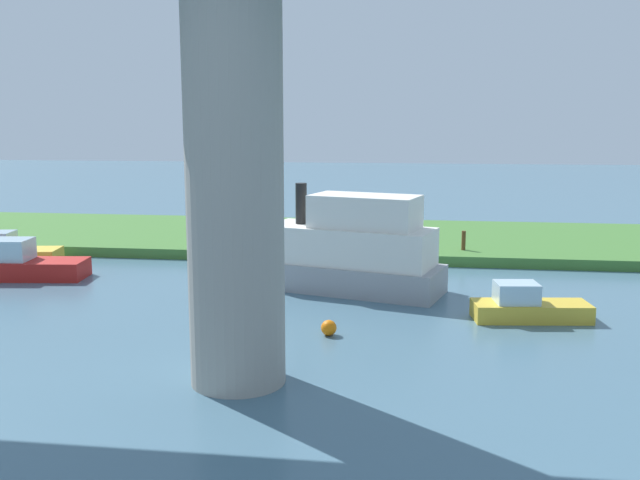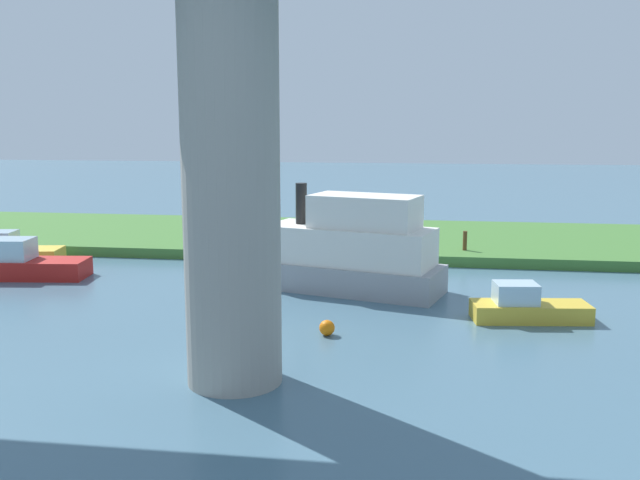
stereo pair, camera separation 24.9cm
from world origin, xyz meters
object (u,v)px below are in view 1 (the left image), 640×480
at_px(mooring_post, 464,240).
at_px(riverboat_paddlewheel, 21,264).
at_px(pontoon_yellow, 6,252).
at_px(marker_buoy, 329,328).
at_px(motorboat_white, 527,307).
at_px(person_on_bank, 415,232).
at_px(skiff_small, 345,251).
at_px(bridge_pylon, 235,181).

distance_m(mooring_post, riverboat_paddlewheel, 20.26).
distance_m(pontoon_yellow, marker_buoy, 18.89).
height_order(pontoon_yellow, motorboat_white, pontoon_yellow).
xyz_separation_m(person_on_bank, motorboat_white, (-3.84, 11.29, -0.74)).
relative_size(motorboat_white, marker_buoy, 8.10).
xyz_separation_m(person_on_bank, riverboat_paddlewheel, (16.79, 7.64, -0.59)).
distance_m(person_on_bank, skiff_small, 8.30).
height_order(person_on_bank, riverboat_paddlewheel, person_on_bank).
distance_m(bridge_pylon, motorboat_white, 11.85).
bearing_deg(mooring_post, motorboat_white, 98.28).
height_order(skiff_small, marker_buoy, skiff_small).
distance_m(mooring_post, skiff_small, 8.55).
relative_size(bridge_pylon, person_on_bank, 7.53).
height_order(riverboat_paddlewheel, motorboat_white, riverboat_paddlewheel).
bearing_deg(riverboat_paddlewheel, motorboat_white, 169.97).
relative_size(skiff_small, riverboat_paddlewheel, 1.64).
height_order(bridge_pylon, marker_buoy, bridge_pylon).
xyz_separation_m(bridge_pylon, motorboat_white, (-8.34, -6.93, -4.77)).
distance_m(skiff_small, marker_buoy, 6.27).
xyz_separation_m(skiff_small, marker_buoy, (-0.09, 6.13, -1.32)).
bearing_deg(motorboat_white, pontoon_yellow, -15.50).
height_order(skiff_small, motorboat_white, skiff_small).
xyz_separation_m(skiff_small, riverboat_paddlewheel, (14.05, -0.19, -0.96)).
bearing_deg(marker_buoy, motorboat_white, -157.61).
distance_m(bridge_pylon, skiff_small, 11.16).
bearing_deg(pontoon_yellow, skiff_small, 169.89).
distance_m(bridge_pylon, pontoon_yellow, 20.40).
bearing_deg(pontoon_yellow, person_on_bank, -165.71).
bearing_deg(person_on_bank, skiff_small, 70.70).
bearing_deg(person_on_bank, riverboat_paddlewheel, 24.46).
height_order(mooring_post, skiff_small, skiff_small).
distance_m(mooring_post, motorboat_white, 10.43).
xyz_separation_m(pontoon_yellow, marker_buoy, (-16.56, 9.07, -0.30)).
xyz_separation_m(mooring_post, motorboat_white, (-1.50, 10.31, -0.50)).
bearing_deg(bridge_pylon, marker_buoy, -113.43).
relative_size(mooring_post, riverboat_paddlewheel, 0.18).
relative_size(mooring_post, motorboat_white, 0.23).
bearing_deg(motorboat_white, person_on_bank, -71.19).
bearing_deg(marker_buoy, bridge_pylon, 66.57).
xyz_separation_m(riverboat_paddlewheel, motorboat_white, (-20.63, 3.65, -0.15)).
xyz_separation_m(pontoon_yellow, motorboat_white, (-23.06, 6.39, -0.09)).
xyz_separation_m(bridge_pylon, pontoon_yellow, (14.72, -13.33, -4.68)).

